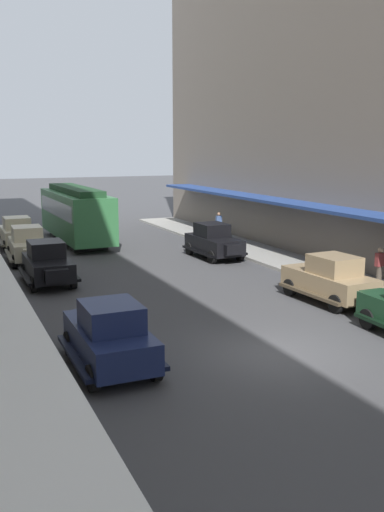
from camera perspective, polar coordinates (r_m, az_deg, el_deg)
The scene contains 12 objects.
ground_plane at distance 16.65m, azimuth 8.56°, elevation -9.70°, with size 200.00×200.00×0.00m, color #424244.
sidewalk_left at distance 14.32m, azimuth -18.45°, elevation -13.37°, with size 3.00×60.00×0.15m, color #99968E.
parked_car_0 at distance 30.18m, azimuth 2.22°, elevation 1.60°, with size 2.22×4.29×1.84m.
parked_car_1 at distance 22.13m, azimuth 13.81°, elevation -2.15°, with size 2.31×4.32×1.84m.
parked_car_2 at distance 25.19m, azimuth -14.46°, elevation -0.61°, with size 2.17×4.27×1.84m.
parked_car_3 at distance 15.31m, azimuth -8.38°, elevation -7.81°, with size 2.16×4.27×1.84m.
parked_car_5 at distance 30.23m, azimuth -16.32°, elevation 1.18°, with size 2.24×4.30×1.84m.
parked_car_6 at distance 34.90m, azimuth -17.36°, elevation 2.38°, with size 2.15×4.26×1.84m.
streetcar at distance 35.72m, azimuth -11.71°, elevation 4.39°, with size 2.66×9.64×3.46m.
fire_hydrant at distance 20.06m, azimuth -17.06°, elevation -4.80°, with size 0.24×0.24×0.82m.
pedestrian_0 at distance 24.56m, azimuth 18.49°, elevation -1.02°, with size 0.36×0.24×1.64m.
pedestrian_1 at distance 36.01m, azimuth 2.73°, elevation 3.19°, with size 0.36×0.24×1.64m.
Camera 1 is at (-8.50, -13.07, 5.83)m, focal length 39.40 mm.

